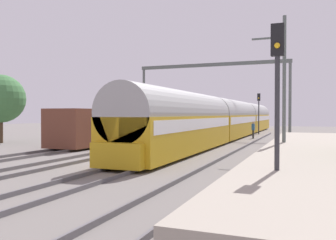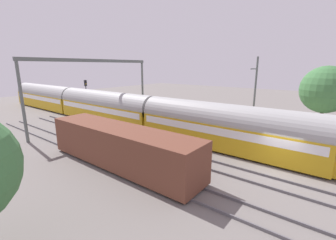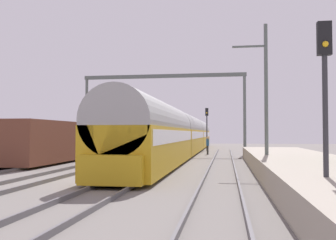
# 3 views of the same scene
# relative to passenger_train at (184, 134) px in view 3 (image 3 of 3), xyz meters

# --- Properties ---
(ground) EXTENTS (120.00, 120.00, 0.00)m
(ground) POSITION_rel_passenger_train_xyz_m (-1.96, -21.29, -1.97)
(ground) COLOR slate
(track_west) EXTENTS (1.51, 60.00, 0.16)m
(track_west) POSITION_rel_passenger_train_xyz_m (-3.91, -21.29, -1.89)
(track_west) COLOR #5D5A5E
(track_west) RESTS_ON ground
(track_east) EXTENTS (1.51, 60.00, 0.16)m
(track_east) POSITION_rel_passenger_train_xyz_m (0.00, -21.29, -1.89)
(track_east) COLOR #5D5A5E
(track_east) RESTS_ON ground
(track_far_east) EXTENTS (1.52, 60.00, 0.16)m
(track_far_east) POSITION_rel_passenger_train_xyz_m (3.91, -21.29, -1.89)
(track_far_east) COLOR #5D5A5E
(track_far_east) RESTS_ON ground
(platform) EXTENTS (4.40, 28.00, 0.90)m
(platform) POSITION_rel_passenger_train_xyz_m (7.73, -19.29, -1.52)
(platform) COLOR #A39989
(platform) RESTS_ON ground
(passenger_train) EXTENTS (2.93, 49.20, 3.82)m
(passenger_train) POSITION_rel_passenger_train_xyz_m (0.00, 0.00, 0.00)
(passenger_train) COLOR gold
(passenger_train) RESTS_ON ground
(freight_car) EXTENTS (2.80, 13.00, 2.70)m
(freight_car) POSITION_rel_passenger_train_xyz_m (-7.83, -12.06, -0.50)
(freight_car) COLOR brown
(freight_car) RESTS_ON ground
(person_crossing) EXTENTS (0.27, 0.42, 1.73)m
(person_crossing) POSITION_rel_passenger_train_xyz_m (2.38, -0.96, -0.94)
(person_crossing) COLOR #2D2D2D
(person_crossing) RESTS_ON ground
(railway_signal_near) EXTENTS (0.36, 0.30, 5.03)m
(railway_signal_near) POSITION_rel_passenger_train_xyz_m (6.76, -27.41, 1.24)
(railway_signal_near) COLOR #2D2D33
(railway_signal_near) RESTS_ON ground
(railway_signal_far) EXTENTS (0.36, 0.30, 5.01)m
(railway_signal_far) POSITION_rel_passenger_train_xyz_m (1.92, 7.08, 1.23)
(railway_signal_far) COLOR #2D2D33
(railway_signal_far) RESTS_ON ground
(catenary_gantry) EXTENTS (16.14, 0.28, 7.86)m
(catenary_gantry) POSITION_rel_passenger_train_xyz_m (-1.96, -1.01, 3.91)
(catenary_gantry) COLOR #575F5C
(catenary_gantry) RESTS_ON ground
(catenary_pole_east_mid) EXTENTS (1.90, 0.20, 8.00)m
(catenary_pole_east_mid) POSITION_rel_passenger_train_xyz_m (6.26, -16.82, 2.18)
(catenary_pole_east_mid) COLOR #575F5C
(catenary_pole_east_mid) RESTS_ON ground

